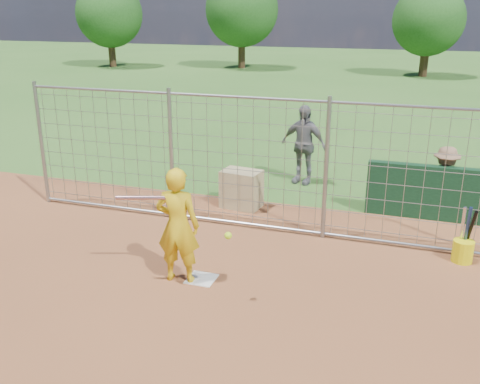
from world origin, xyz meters
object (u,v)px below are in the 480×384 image
(batter, at_px, (178,226))
(bucket_with_bats, at_px, (463,248))
(equipment_bin, at_px, (241,189))
(bystander_c, at_px, (444,182))
(bystander_b, at_px, (303,144))

(batter, bearing_deg, bucket_with_bats, -160.18)
(batter, bearing_deg, equipment_bin, -94.72)
(batter, height_order, equipment_bin, batter)
(bystander_c, distance_m, bucket_with_bats, 2.13)
(bystander_c, bearing_deg, batter, 30.38)
(bucket_with_bats, bearing_deg, bystander_b, 135.79)
(bystander_b, relative_size, bucket_with_bats, 1.93)
(bystander_b, distance_m, bucket_with_bats, 4.85)
(batter, distance_m, bucket_with_bats, 4.72)
(equipment_bin, bearing_deg, batter, -81.13)
(batter, relative_size, bystander_c, 1.26)
(equipment_bin, bearing_deg, bystander_b, 74.54)
(bystander_c, bearing_deg, equipment_bin, -5.41)
(batter, distance_m, equipment_bin, 3.40)
(bystander_c, xyz_separation_m, equipment_bin, (-3.99, -0.77, -0.33))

